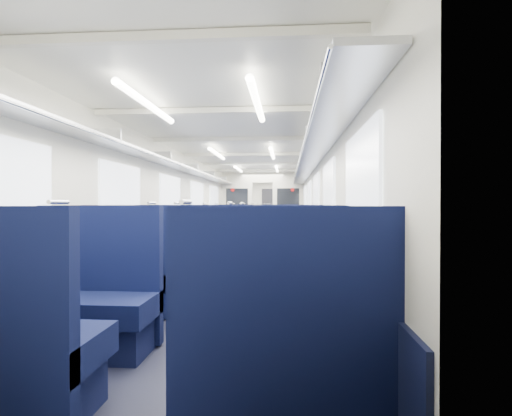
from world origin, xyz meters
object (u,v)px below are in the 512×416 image
Objects in this scene: seat_8 at (190,254)px; seat_11 at (286,248)px; seat_1 at (283,366)px; seat_12 at (213,242)px; seat_6 at (168,265)px; seat_7 at (286,265)px; end_door at (270,210)px; seat_10 at (203,247)px; seat_13 at (286,242)px; seat_17 at (287,235)px; seat_4 at (139,280)px; seat_16 at (228,235)px; seat_18 at (234,232)px; bulkhead at (262,205)px; seat_14 at (222,237)px; seat_9 at (286,255)px; seat_19 at (287,232)px; seat_5 at (286,280)px; seat_15 at (286,238)px; seat_2 at (90,305)px; seat_3 at (285,307)px.

seat_8 is 1.00× the size of seat_11.
seat_12 is at bearing 103.43° from seat_1.
seat_8 is at bearing -90.00° from seat_12.
seat_6 is 1.00× the size of seat_7.
seat_10 is at bearing -94.15° from end_door.
seat_13 is at bearing 36.40° from seat_10.
end_door reaches higher than seat_7.
seat_11 is 3.56m from seat_17.
seat_4 is 1.00× the size of seat_16.
end_door is 6.91m from seat_18.
bulkhead is at bearing 83.20° from seat_8.
seat_10 is 3.39m from seat_16.
seat_4 is 5.94m from seat_14.
seat_12 is at bearing 126.17° from seat_9.
seat_4 is at bearing -101.62° from seat_19.
seat_13 is at bearing 90.00° from seat_11.
seat_4 is 1.00× the size of seat_12.
seat_5 is 1.00× the size of seat_15.
seat_5 is at bearing 38.13° from seat_2.
seat_3 is 1.00× the size of seat_17.
seat_5 is at bearing -78.26° from seat_18.
seat_16 and seat_17 have the same top height.
seat_13 is at bearing -79.82° from bulkhead.
bulkhead is 1.71m from seat_18.
seat_7 is at bearing -90.00° from seat_15.
seat_19 is at bearing 90.00° from seat_13.
seat_5 is at bearing -73.95° from seat_14.
seat_17 is at bearing 90.00° from seat_11.
seat_16 is (0.00, 4.51, 0.00)m from seat_8.
seat_12 is at bearing 106.19° from seat_3.
seat_15 is at bearing 63.29° from seat_8.
seat_18 is at bearing 177.21° from seat_19.
seat_8 is at bearing 177.76° from seat_9.
seat_10 is at bearing 109.74° from seat_3.
seat_12 is 1.00× the size of seat_15.
seat_7 is (1.66, 1.31, 0.00)m from seat_4.
seat_14 is (0.00, 4.79, 0.00)m from seat_6.
seat_4 and seat_15 have the same top height.
seat_4 and seat_11 have the same top height.
seat_3 and seat_4 have the same top height.
seat_8 is (-0.83, -12.55, -0.61)m from end_door.
seat_4 and seat_5 have the same top height.
bulkhead is at bearing 81.92° from seat_10.
seat_10 is at bearing 116.12° from seat_5.
end_door is 1.56× the size of seat_1.
seat_16 is at bearing -108.71° from bulkhead.
seat_17 is (1.66, 7.01, 0.00)m from seat_4.
seat_7 and seat_8 have the same top height.
bulkhead reaches higher than seat_6.
seat_5 is 4.77m from seat_12.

